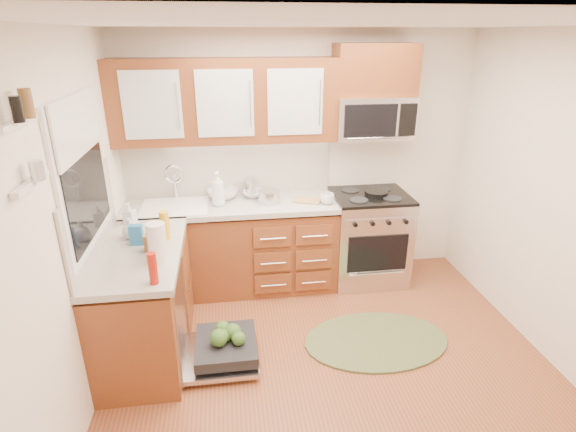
{
  "coord_description": "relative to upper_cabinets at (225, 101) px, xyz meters",
  "views": [
    {
      "loc": [
        -0.74,
        -2.66,
        2.45
      ],
      "look_at": [
        -0.24,
        0.85,
        1.0
      ],
      "focal_mm": 28.0,
      "sensor_mm": 36.0,
      "label": 1
    }
  ],
  "objects": [
    {
      "name": "floor",
      "position": [
        0.73,
        -1.57,
        -1.88
      ],
      "size": [
        3.5,
        3.5,
        0.0
      ],
      "primitive_type": "plane",
      "color": "brown",
      "rests_on": "ground"
    },
    {
      "name": "ceiling",
      "position": [
        0.73,
        -1.57,
        0.62
      ],
      "size": [
        3.5,
        3.5,
        0.0
      ],
      "primitive_type": "plane",
      "rotation": [
        3.14,
        0.0,
        0.0
      ],
      "color": "white",
      "rests_on": "ground"
    },
    {
      "name": "wall_back",
      "position": [
        0.73,
        0.18,
        -0.62
      ],
      "size": [
        3.5,
        0.04,
        2.5
      ],
      "primitive_type": "cube",
      "color": "silver",
      "rests_on": "ground"
    },
    {
      "name": "wall_left",
      "position": [
        -1.02,
        -1.57,
        -0.62
      ],
      "size": [
        0.04,
        3.5,
        2.5
      ],
      "primitive_type": "cube",
      "color": "silver",
      "rests_on": "ground"
    },
    {
      "name": "base_cabinet_back",
      "position": [
        0.0,
        -0.12,
        -1.45
      ],
      "size": [
        2.05,
        0.6,
        0.85
      ],
      "primitive_type": "cube",
      "color": "brown",
      "rests_on": "ground"
    },
    {
      "name": "base_cabinet_left",
      "position": [
        -0.72,
        -1.05,
        -1.45
      ],
      "size": [
        0.6,
        1.25,
        0.85
      ],
      "primitive_type": "cube",
      "color": "brown",
      "rests_on": "ground"
    },
    {
      "name": "countertop_back",
      "position": [
        0.0,
        -0.14,
        -0.97
      ],
      "size": [
        2.07,
        0.64,
        0.05
      ],
      "primitive_type": "cube",
      "color": "#AFA9A0",
      "rests_on": "base_cabinet_back"
    },
    {
      "name": "countertop_left",
      "position": [
        -0.71,
        -1.05,
        -0.97
      ],
      "size": [
        0.64,
        1.27,
        0.05
      ],
      "primitive_type": "cube",
      "color": "#AFA9A0",
      "rests_on": "base_cabinet_left"
    },
    {
      "name": "backsplash_back",
      "position": [
        0.0,
        0.16,
        -0.67
      ],
      "size": [
        2.05,
        0.02,
        0.57
      ],
      "primitive_type": "cube",
      "color": "#B0AB9E",
      "rests_on": "ground"
    },
    {
      "name": "backsplash_left",
      "position": [
        -1.01,
        -1.05,
        -0.67
      ],
      "size": [
        0.02,
        1.25,
        0.57
      ],
      "primitive_type": "cube",
      "color": "#B0AB9E",
      "rests_on": "ground"
    },
    {
      "name": "upper_cabinets",
      "position": [
        0.0,
        0.0,
        0.0
      ],
      "size": [
        2.05,
        0.35,
        0.75
      ],
      "primitive_type": null,
      "color": "brown",
      "rests_on": "ground"
    },
    {
      "name": "cabinet_over_mw",
      "position": [
        1.41,
        0.0,
        0.26
      ],
      "size": [
        0.76,
        0.35,
        0.47
      ],
      "primitive_type": "cube",
      "color": "brown",
      "rests_on": "ground"
    },
    {
      "name": "range",
      "position": [
        1.41,
        -0.15,
        -1.4
      ],
      "size": [
        0.76,
        0.64,
        0.95
      ],
      "primitive_type": null,
      "color": "silver",
      "rests_on": "ground"
    },
    {
      "name": "microwave",
      "position": [
        1.41,
        -0.02,
        -0.18
      ],
      "size": [
        0.76,
        0.38,
        0.4
      ],
      "primitive_type": null,
      "color": "silver",
      "rests_on": "ground"
    },
    {
      "name": "sink",
      "position": [
        -0.52,
        -0.16,
        -1.07
      ],
      "size": [
        0.62,
        0.5,
        0.26
      ],
      "primitive_type": null,
      "color": "white",
      "rests_on": "ground"
    },
    {
      "name": "dishwasher",
      "position": [
        -0.13,
        -1.27,
        -1.77
      ],
      "size": [
        0.7,
        0.6,
        0.2
      ],
      "primitive_type": null,
      "color": "silver",
      "rests_on": "ground"
    },
    {
      "name": "window",
      "position": [
        -1.01,
        -1.07,
        -0.32
      ],
      "size": [
        0.03,
        1.05,
        1.05
      ],
      "primitive_type": null,
      "color": "white",
      "rests_on": "ground"
    },
    {
      "name": "window_blind",
      "position": [
        -0.98,
        -1.07,
        0.0
      ],
      "size": [
        0.02,
        0.96,
        0.4
      ],
      "primitive_type": "cube",
      "color": "white",
      "rests_on": "ground"
    },
    {
      "name": "shelf_upper",
      "position": [
        -0.99,
        -1.92,
        0.17
      ],
      "size": [
        0.04,
        0.4,
        0.03
      ],
      "primitive_type": "cube",
      "color": "white",
      "rests_on": "ground"
    },
    {
      "name": "shelf_lower",
      "position": [
        -0.99,
        -1.92,
        -0.12
      ],
      "size": [
        0.04,
        0.4,
        0.03
      ],
      "primitive_type": "cube",
      "color": "white",
      "rests_on": "ground"
    },
    {
      "name": "rug",
      "position": [
        1.17,
        -1.22,
        -1.86
      ],
      "size": [
        1.3,
        0.91,
        0.02
      ],
      "primitive_type": null,
      "rotation": [
        0.0,
        0.0,
        0.08
      ],
      "color": "#566238",
      "rests_on": "ground"
    },
    {
      "name": "skillet",
      "position": [
        1.45,
        -0.17,
        -0.9
      ],
      "size": [
        0.24,
        0.24,
        0.04
      ],
      "primitive_type": "cylinder",
      "rotation": [
        0.0,
        0.0,
        0.02
      ],
      "color": "black",
      "rests_on": "range"
    },
    {
      "name": "stock_pot",
      "position": [
        0.37,
        -0.17,
        -0.89
      ],
      "size": [
        0.23,
        0.23,
        0.13
      ],
      "primitive_type": "cylinder",
      "rotation": [
        0.0,
        0.0,
        0.11
      ],
      "color": "silver",
      "rests_on": "countertop_back"
    },
    {
      "name": "cutting_board",
      "position": [
        0.75,
        -0.18,
        -0.94
      ],
      "size": [
        0.31,
        0.25,
        0.02
      ],
      "primitive_type": "cube",
      "rotation": [
        0.0,
        0.0,
        -0.38
      ],
      "color": "#A07549",
      "rests_on": "countertop_back"
    },
    {
      "name": "canister",
      "position": [
        0.22,
        0.07,
        -0.86
      ],
      "size": [
        0.12,
        0.12,
        0.18
      ],
      "primitive_type": "cylinder",
      "rotation": [
        0.0,
        0.0,
        0.05
      ],
      "color": "silver",
      "rests_on": "countertop_back"
    },
    {
      "name": "paper_towel_roll",
      "position": [
        -0.53,
        -1.25,
        -0.81
      ],
      "size": [
        0.16,
        0.16,
        0.29
      ],
      "primitive_type": "cylinder",
      "rotation": [
        0.0,
        0.0,
        0.23
      ],
      "color": "white",
      "rests_on": "countertop_left"
    },
    {
      "name": "mustard_bottle",
      "position": [
        -0.52,
        -0.88,
        -0.83
      ],
      "size": [
        0.09,
        0.09,
        0.24
      ],
      "primitive_type": "cylinder",
      "rotation": [
        0.0,
        0.0,
        0.25
      ],
      "color": "gold",
      "rests_on": "countertop_left"
    },
    {
      "name": "red_bottle",
      "position": [
        -0.52,
        -1.57,
        -0.84
      ],
      "size": [
        0.08,
        0.08,
        0.22
      ],
      "primitive_type": "cylinder",
      "rotation": [
        0.0,
        0.0,
        0.35
      ],
      "color": "#A61A0D",
      "rests_on": "countertop_left"
    },
    {
      "name": "wooden_box",
      "position": [
        -0.59,
        -1.07,
        -0.88
      ],
      "size": [
        0.14,
        0.11,
        0.13
      ],
      "primitive_type": "cube",
      "rotation": [
        0.0,
        0.0,
        -0.12
      ],
      "color": "brown",
      "rests_on": "countertop_left"
    },
    {
      "name": "blue_carton",
      "position": [
        -0.74,
        -0.95,
        -0.87
      ],
      "size": [
        0.1,
        0.07,
        0.16
      ],
      "primitive_type": "cube",
      "rotation": [
        0.0,
        0.0,
        -0.07
      ],
      "color": "#256FAF",
      "rests_on": "countertop_left"
    },
    {
      "name": "bowl_a",
      "position": [
        0.25,
        0.03,
        -0.92
      ],
      "size": [
        0.26,
        0.26,
        0.06
      ],
      "primitive_type": "imported",
      "rotation": [
        0.0,
        0.0,
        -0.07
      ],
      "color": "#999999",
      "rests_on": "countertop_back"
    },
    {
      "name": "bowl_b",
      "position": [
        -0.07,
        0.02,
        -0.9
      ],
      "size": [
        0.36,
        0.36,
        0.09
      ],
      "primitive_type": "imported",
      "rotation": [
        0.0,
        0.0,
        0.22
      ],
      "color": "#999999",
      "rests_on": "countertop_back"
    },
    {
      "name": "cup",
      "position": [
        0.93,
        -0.28,
        -0.9
      ],
      "size": [
        0.15,
        0.15,
        0.11
      ],
      "primitive_type": "imported",
      "rotation": [
        0.0,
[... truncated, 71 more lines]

